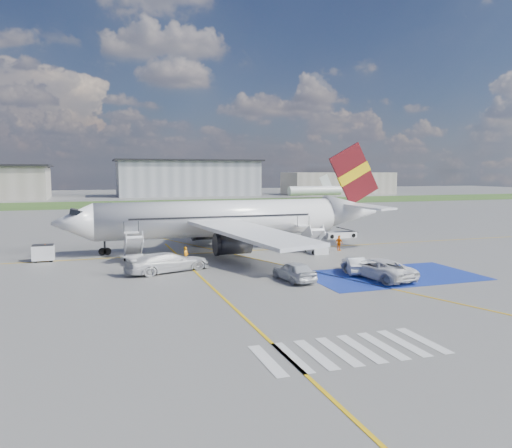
{
  "coord_description": "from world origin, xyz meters",
  "views": [
    {
      "loc": [
        -13.42,
        -38.44,
        8.53
      ],
      "look_at": [
        1.69,
        6.39,
        3.5
      ],
      "focal_mm": 35.0,
      "sensor_mm": 36.0,
      "label": 1
    }
  ],
  "objects_px": {
    "belt_loader": "(340,235)",
    "van_white_b": "(168,259)",
    "van_white_a": "(376,264)",
    "car_silver_b": "(355,265)",
    "gpu_cart": "(43,254)",
    "airliner": "(232,218)",
    "car_silver_a": "(294,271)"
  },
  "relations": [
    {
      "from": "belt_loader",
      "to": "van_white_b",
      "type": "bearing_deg",
      "value": -151.51
    },
    {
      "from": "van_white_a",
      "to": "van_white_b",
      "type": "bearing_deg",
      "value": -33.51
    },
    {
      "from": "car_silver_b",
      "to": "van_white_b",
      "type": "bearing_deg",
      "value": -3.03
    },
    {
      "from": "gpu_cart",
      "to": "car_silver_b",
      "type": "bearing_deg",
      "value": -28.7
    },
    {
      "from": "airliner",
      "to": "van_white_b",
      "type": "bearing_deg",
      "value": -129.7
    },
    {
      "from": "van_white_b",
      "to": "van_white_a",
      "type": "bearing_deg",
      "value": -135.53
    },
    {
      "from": "gpu_cart",
      "to": "car_silver_a",
      "type": "distance_m",
      "value": 24.57
    },
    {
      "from": "gpu_cart",
      "to": "van_white_b",
      "type": "bearing_deg",
      "value": -38.85
    },
    {
      "from": "gpu_cart",
      "to": "car_silver_a",
      "type": "bearing_deg",
      "value": -37.97
    },
    {
      "from": "gpu_cart",
      "to": "car_silver_b",
      "type": "distance_m",
      "value": 28.92
    },
    {
      "from": "van_white_b",
      "to": "gpu_cart",
      "type": "bearing_deg",
      "value": 31.5
    },
    {
      "from": "belt_loader",
      "to": "car_silver_a",
      "type": "distance_m",
      "value": 26.79
    },
    {
      "from": "airliner",
      "to": "van_white_a",
      "type": "height_order",
      "value": "airliner"
    },
    {
      "from": "gpu_cart",
      "to": "van_white_a",
      "type": "xyz_separation_m",
      "value": [
        25.98,
        -16.23,
        0.33
      ]
    },
    {
      "from": "belt_loader",
      "to": "van_white_a",
      "type": "relative_size",
      "value": 0.81
    },
    {
      "from": "airliner",
      "to": "belt_loader",
      "type": "distance_m",
      "value": 16.72
    },
    {
      "from": "car_silver_b",
      "to": "van_white_a",
      "type": "bearing_deg",
      "value": 125.97
    },
    {
      "from": "belt_loader",
      "to": "van_white_b",
      "type": "xyz_separation_m",
      "value": [
        -24.46,
        -15.02,
        0.76
      ]
    },
    {
      "from": "van_white_a",
      "to": "airliner",
      "type": "bearing_deg",
      "value": -76.52
    },
    {
      "from": "belt_loader",
      "to": "van_white_a",
      "type": "bearing_deg",
      "value": -114.58
    },
    {
      "from": "airliner",
      "to": "belt_loader",
      "type": "relative_size",
      "value": 7.98
    },
    {
      "from": "gpu_cart",
      "to": "belt_loader",
      "type": "height_order",
      "value": "gpu_cart"
    },
    {
      "from": "car_silver_b",
      "to": "van_white_a",
      "type": "distance_m",
      "value": 2.3
    },
    {
      "from": "belt_loader",
      "to": "car_silver_b",
      "type": "bearing_deg",
      "value": -118.28
    },
    {
      "from": "car_silver_a",
      "to": "van_white_a",
      "type": "bearing_deg",
      "value": 165.41
    },
    {
      "from": "gpu_cart",
      "to": "van_white_a",
      "type": "relative_size",
      "value": 0.35
    },
    {
      "from": "van_white_a",
      "to": "van_white_b",
      "type": "relative_size",
      "value": 1.01
    },
    {
      "from": "belt_loader",
      "to": "car_silver_a",
      "type": "bearing_deg",
      "value": -128.88
    },
    {
      "from": "gpu_cart",
      "to": "belt_loader",
      "type": "bearing_deg",
      "value": 10.9
    },
    {
      "from": "gpu_cart",
      "to": "van_white_b",
      "type": "relative_size",
      "value": 0.35
    },
    {
      "from": "gpu_cart",
      "to": "car_silver_b",
      "type": "relative_size",
      "value": 0.48
    },
    {
      "from": "car_silver_b",
      "to": "belt_loader",
      "type": "bearing_deg",
      "value": -97.8
    }
  ]
}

